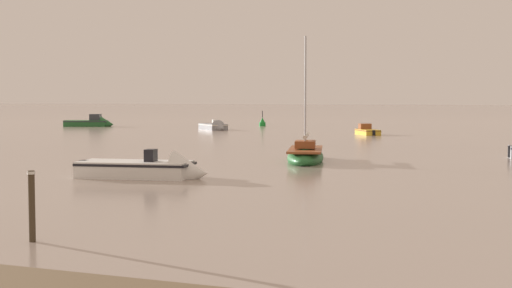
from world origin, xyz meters
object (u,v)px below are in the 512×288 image
object	(u,v)px
motorboat_moored_1	(365,132)
channel_buoy	(262,123)
motorboat_moored_4	(154,172)
sailboat_moored_1	(305,156)
motorboat_moored_5	(215,128)
motorboat_moored_2	(93,124)
mooring_post_left	(32,208)

from	to	relation	value
motorboat_moored_1	channel_buoy	size ratio (longest dim) A/B	2.05
channel_buoy	motorboat_moored_1	bearing A→B (deg)	-43.45
motorboat_moored_4	sailboat_moored_1	distance (m)	12.26
motorboat_moored_4	motorboat_moored_5	size ratio (longest dim) A/B	1.21
motorboat_moored_4	sailboat_moored_1	size ratio (longest dim) A/B	0.84
motorboat_moored_5	channel_buoy	size ratio (longest dim) A/B	2.43
motorboat_moored_1	channel_buoy	xyz separation A→B (m)	(-18.36, 17.39, 0.20)
motorboat_moored_1	motorboat_moored_5	xyz separation A→B (m)	(-19.58, 4.22, 0.01)
motorboat_moored_1	motorboat_moored_4	distance (m)	45.46
motorboat_moored_2	sailboat_moored_1	distance (m)	60.71
motorboat_moored_5	motorboat_moored_1	bearing A→B (deg)	33.17
motorboat_moored_5	mooring_post_left	xyz separation A→B (m)	(23.69, -64.83, 0.65)
motorboat_moored_2	motorboat_moored_5	distance (m)	20.69
sailboat_moored_1	motorboat_moored_4	bearing A→B (deg)	-35.34
sailboat_moored_1	channel_buoy	size ratio (longest dim) A/B	3.50
mooring_post_left	motorboat_moored_2	bearing A→B (deg)	122.56
motorboat_moored_1	sailboat_moored_1	xyz separation A→B (m)	(3.71, -33.97, 0.09)
mooring_post_left	channel_buoy	bearing A→B (deg)	106.07
channel_buoy	mooring_post_left	bearing A→B (deg)	-73.93
motorboat_moored_4	motorboat_moored_5	bearing A→B (deg)	100.74
motorboat_moored_5	channel_buoy	bearing A→B (deg)	130.02
motorboat_moored_1	motorboat_moored_2	world-z (taller)	motorboat_moored_2
motorboat_moored_2	mooring_post_left	bearing A→B (deg)	-79.05
motorboat_moored_1	sailboat_moored_1	distance (m)	34.17
motorboat_moored_4	channel_buoy	distance (m)	65.32
motorboat_moored_2	channel_buoy	size ratio (longest dim) A/B	3.06
motorboat_moored_4	channel_buoy	bearing A→B (deg)	95.60
motorboat_moored_2	mooring_post_left	world-z (taller)	mooring_post_left
motorboat_moored_4	mooring_post_left	distance (m)	15.86
motorboat_moored_2	motorboat_moored_4	xyz separation A→B (m)	(39.32, -53.75, -0.08)
motorboat_moored_2	channel_buoy	bearing A→B (deg)	1.32
sailboat_moored_1	motorboat_moored_2	bearing A→B (deg)	-149.11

